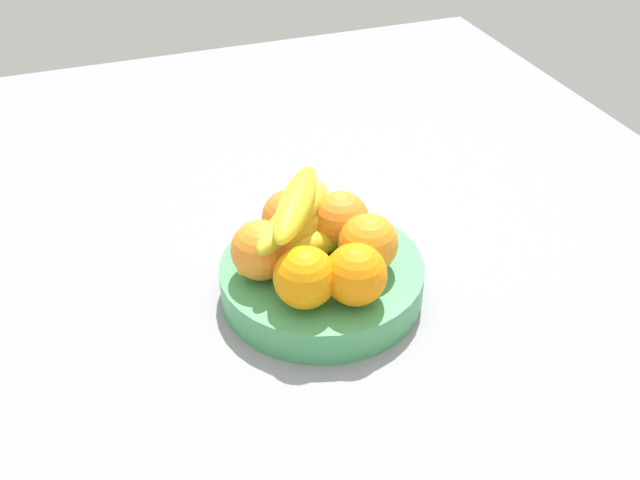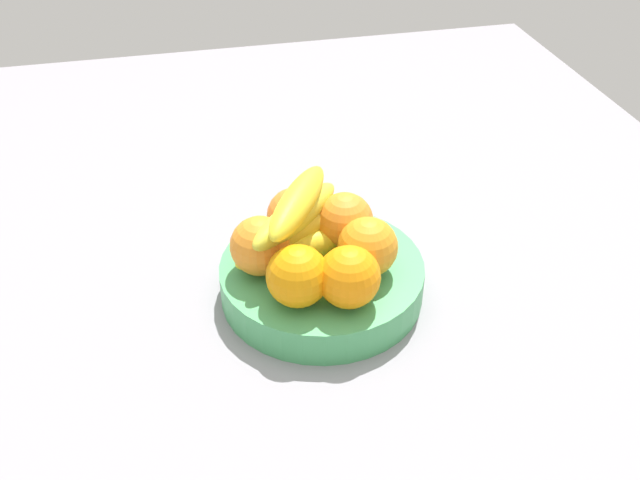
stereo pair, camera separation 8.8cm
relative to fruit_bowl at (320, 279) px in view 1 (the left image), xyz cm
name	(u,v)px [view 1 (the left image)]	position (x,y,z in cm)	size (l,w,h in cm)	color
ground_plane	(324,305)	(-0.82, -0.25, -3.94)	(180.00, 140.00, 3.00)	gray
fruit_bowl	(320,279)	(0.00, 0.00, 0.00)	(26.73, 26.73, 4.89)	#47A361
orange_front_left	(368,243)	(-2.56, -5.54, 6.28)	(7.67, 7.67, 7.67)	orange
orange_front_right	(340,219)	(3.59, -4.15, 6.28)	(7.67, 7.67, 7.67)	orange
orange_center	(290,218)	(6.24, 1.92, 6.28)	(7.67, 7.67, 7.67)	orange
orange_back_left	(261,250)	(0.71, 7.57, 6.28)	(7.67, 7.67, 7.67)	orange
orange_back_right	(305,278)	(-6.22, 4.16, 6.28)	(7.67, 7.67, 7.67)	orange
orange_top_stack	(356,275)	(-7.76, -1.73, 6.28)	(7.67, 7.67, 7.67)	orange
banana_bunch	(295,226)	(2.35, 2.56, 7.74)	(16.58, 17.45, 10.60)	yellow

